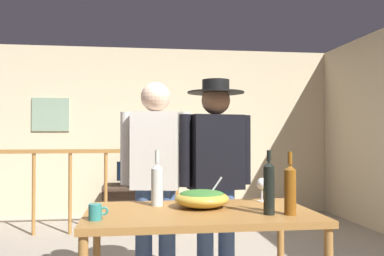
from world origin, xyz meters
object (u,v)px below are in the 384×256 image
Objects in this scene: tv_console at (134,203)px; wine_bottle_clear at (157,183)px; serving_table at (200,223)px; framed_picture at (51,114)px; person_standing_left at (156,171)px; wine_bottle_amber at (290,188)px; wine_glass at (262,185)px; flat_screen_tv at (134,172)px; mug_teal at (96,212)px; salad_bowl at (202,198)px; person_standing_right at (216,165)px; wine_bottle_dark at (269,187)px; stair_railing at (105,180)px.

wine_bottle_clear is (0.16, -3.47, 0.69)m from tv_console.
serving_table is (0.40, -3.68, 0.47)m from tv_console.
framed_picture is at bearing 166.86° from tv_console.
serving_table is 0.83× the size of person_standing_left.
wine_glass is at bearing 91.85° from wine_bottle_amber.
mug_teal reaches higher than flat_screen_tv.
wine_bottle_amber is at bearing 0.33° from mug_teal.
salad_bowl is 0.65m from person_standing_right.
framed_picture is 1.54m from flat_screen_tv.
person_standing_left is at bearing -11.60° from person_standing_right.
person_standing_right is (-0.25, 0.41, 0.11)m from wine_glass.
framed_picture reaches higher than person_standing_right.
wine_bottle_amber is (0.50, -0.20, 0.23)m from serving_table.
salad_bowl is at bearing 141.15° from wine_bottle_dark.
salad_bowl is 0.93× the size of wine_bottle_dark.
wine_bottle_dark reaches higher than wine_bottle_clear.
framed_picture is 1.83m from tv_console.
framed_picture reaches higher than mug_teal.
wine_glass is 0.49m from person_standing_right.
wine_bottle_dark is 3.50× the size of mug_teal.
wine_bottle_clear is (-0.63, 0.39, -0.01)m from wine_bottle_dark.
person_standing_right is (0.47, -0.00, 0.04)m from person_standing_left.
wine_bottle_amber is at bearing -22.33° from serving_table.
person_standing_left reaches higher than wine_bottle_dark.
tv_console is 0.54× the size of person_standing_left.
wine_bottle_amber is at bearing -33.01° from salad_bowl.
tv_console is (1.24, -0.29, -1.31)m from framed_picture.
wine_bottle_clear is at bearing 151.05° from wine_bottle_amber.
serving_table is (1.65, -3.97, -0.85)m from framed_picture.
serving_table is at bearing 154.37° from wine_bottle_dark.
wine_glass is 0.74m from wine_bottle_clear.
wine_glass is at bearing 24.74° from mug_teal.
wine_bottle_clear reaches higher than tv_console.
stair_railing is at bearing 105.97° from salad_bowl.
stair_railing is 2.76m from wine_bottle_clear.
wine_bottle_dark is 0.23× the size of person_standing_left.
person_standing_right is at bearing 45.07° from wine_bottle_clear.
framed_picture reaches higher than salad_bowl.
framed_picture is 3.82m from person_standing_right.
wine_bottle_clear is (-0.25, 0.21, 0.22)m from serving_table.
person_standing_right is at bearing -168.40° from person_standing_left.
framed_picture is 5.07× the size of mug_teal.
wine_glass reaches higher than tv_console.
framed_picture is 1.45× the size of wine_bottle_dark.
person_standing_left is (-0.24, 0.69, 0.26)m from serving_table.
wine_bottle_amber is at bearing -10.80° from wine_bottle_dark.
wine_bottle_amber is at bearing -67.74° from stair_railing.
framed_picture is 1.64m from stair_railing.
stair_railing is 5.52× the size of flat_screen_tv.
stair_railing is 2.92m from salad_bowl.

